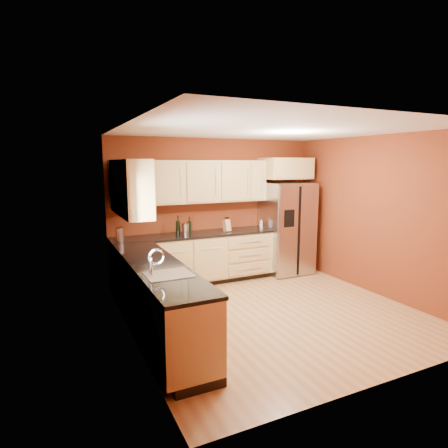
{
  "coord_description": "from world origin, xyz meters",
  "views": [
    {
      "loc": [
        -2.85,
        -4.4,
        2.15
      ],
      "look_at": [
        -0.35,
        0.9,
        1.2
      ],
      "focal_mm": 30.0,
      "sensor_mm": 36.0,
      "label": 1
    }
  ],
  "objects_px": {
    "refrigerator": "(286,228)",
    "wine_bottle_a": "(189,225)",
    "soap_dispenser": "(261,224)",
    "canister_left": "(120,234)",
    "knife_block": "(227,225)"
  },
  "relations": [
    {
      "from": "refrigerator",
      "to": "wine_bottle_a",
      "type": "relative_size",
      "value": 5.91
    },
    {
      "from": "canister_left",
      "to": "wine_bottle_a",
      "type": "distance_m",
      "value": 1.23
    },
    {
      "from": "canister_left",
      "to": "knife_block",
      "type": "distance_m",
      "value": 1.91
    },
    {
      "from": "knife_block",
      "to": "soap_dispenser",
      "type": "relative_size",
      "value": 1.31
    },
    {
      "from": "refrigerator",
      "to": "canister_left",
      "type": "relative_size",
      "value": 8.67
    },
    {
      "from": "canister_left",
      "to": "wine_bottle_a",
      "type": "height_order",
      "value": "wine_bottle_a"
    },
    {
      "from": "wine_bottle_a",
      "to": "knife_block",
      "type": "xyz_separation_m",
      "value": [
        0.69,
        -0.08,
        -0.04
      ]
    },
    {
      "from": "refrigerator",
      "to": "soap_dispenser",
      "type": "relative_size",
      "value": 10.64
    },
    {
      "from": "refrigerator",
      "to": "wine_bottle_a",
      "type": "bearing_deg",
      "value": 176.85
    },
    {
      "from": "canister_left",
      "to": "knife_block",
      "type": "bearing_deg",
      "value": 0.23
    },
    {
      "from": "soap_dispenser",
      "to": "refrigerator",
      "type": "bearing_deg",
      "value": -4.2
    },
    {
      "from": "refrigerator",
      "to": "wine_bottle_a",
      "type": "xyz_separation_m",
      "value": [
        -1.97,
        0.11,
        0.18
      ]
    },
    {
      "from": "wine_bottle_a",
      "to": "knife_block",
      "type": "relative_size",
      "value": 1.37
    },
    {
      "from": "refrigerator",
      "to": "knife_block",
      "type": "xyz_separation_m",
      "value": [
        -1.29,
        0.03,
        0.14
      ]
    },
    {
      "from": "wine_bottle_a",
      "to": "knife_block",
      "type": "height_order",
      "value": "wine_bottle_a"
    }
  ]
}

